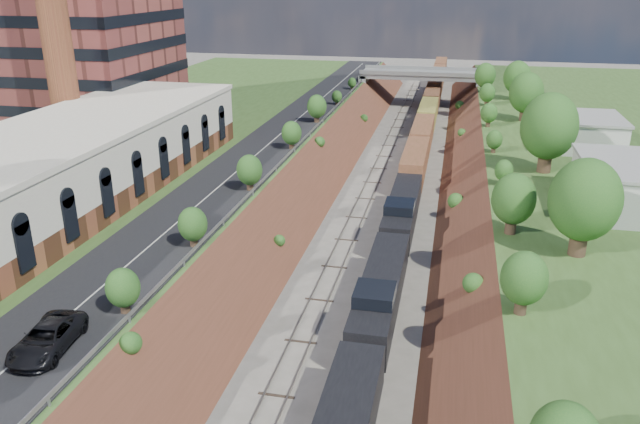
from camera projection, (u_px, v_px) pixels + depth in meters
platform_left at (117, 170)px, 76.70m from camera, size 44.00×180.00×5.00m
embankment_left at (290, 202)px, 73.20m from camera, size 10.00×180.00×10.00m
embankment_right at (483, 217)px, 68.81m from camera, size 10.00×180.00×10.00m
rail_left_track at (361, 207)px, 71.49m from camera, size 1.58×180.00×0.18m
rail_right_track at (406, 210)px, 70.46m from camera, size 1.58×180.00×0.18m
road at (252, 159)px, 72.30m from camera, size 8.00×180.00×0.10m
guardrail at (285, 157)px, 71.13m from camera, size 0.10×171.00×0.70m
commercial_building at (31, 180)px, 53.48m from camera, size 14.30×62.30×7.00m
overpass at (421, 82)px, 125.89m from camera, size 24.50×8.30×7.40m
white_building_near at (634, 187)px, 56.53m from camera, size 9.00×12.00×4.00m
white_building_far at (585, 133)px, 76.79m from camera, size 8.00×10.00×3.60m
tree_right_large at (585, 201)px, 46.02m from camera, size 5.25×5.25×7.61m
tree_left_crest at (88, 323)px, 34.33m from camera, size 2.45×2.45×3.55m
freight_train at (425, 125)px, 99.93m from camera, size 2.86×161.32×4.55m
suv at (47, 338)px, 35.02m from camera, size 3.15×5.81×1.55m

